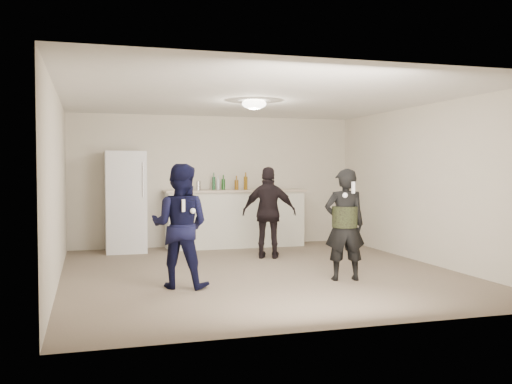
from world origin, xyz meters
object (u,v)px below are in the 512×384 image
object	(u,v)px
man	(180,226)
shaker	(198,186)
counter	(235,219)
fridge	(125,202)
spectator	(269,213)
woman	(345,225)

from	to	relation	value
man	shaker	bearing A→B (deg)	-79.53
counter	fridge	bearing A→B (deg)	-178.04
fridge	counter	bearing A→B (deg)	1.96
fridge	spectator	size ratio (longest dim) A/B	1.18
fridge	man	xyz separation A→B (m)	(0.46, -3.32, -0.12)
fridge	woman	xyz separation A→B (m)	(2.65, -3.48, -0.15)
fridge	man	world-z (taller)	fridge
fridge	spectator	distance (m)	2.66
woman	spectator	size ratio (longest dim) A/B	0.98
counter	shaker	distance (m)	0.97
fridge	shaker	size ratio (longest dim) A/B	10.59
spectator	woman	bearing A→B (deg)	123.05
man	spectator	world-z (taller)	man
shaker	man	world-z (taller)	man
counter	spectator	bearing A→B (deg)	-82.05
counter	shaker	size ratio (longest dim) A/B	15.29
woman	counter	bearing A→B (deg)	-69.88
counter	fridge	size ratio (longest dim) A/B	1.44
man	spectator	size ratio (longest dim) A/B	1.02
woman	spectator	xyz separation A→B (m)	(-0.40, 2.07, 0.02)
counter	spectator	distance (m)	1.51
man	woman	bearing A→B (deg)	-159.17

